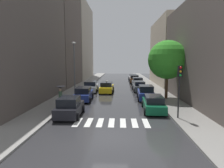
{
  "coord_description": "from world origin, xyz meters",
  "views": [
    {
      "loc": [
        0.65,
        -11.42,
        4.84
      ],
      "look_at": [
        -0.55,
        16.6,
        1.37
      ],
      "focal_mm": 30.27,
      "sensor_mm": 36.0,
      "label": 1
    }
  ],
  "objects_px": {
    "parked_car_left_nearest": "(70,107)",
    "lamp_post_left": "(74,65)",
    "parked_car_right_nearest": "(154,104)",
    "street_tree_right": "(167,60)",
    "parked_car_right_second": "(146,93)",
    "traffic_light_right_corner": "(180,80)",
    "parked_car_left_third": "(91,87)",
    "parked_car_left_second": "(84,94)",
    "parked_car_right_third": "(139,86)",
    "parked_car_right_fifth": "(134,79)",
    "parked_car_right_fourth": "(138,82)",
    "pedestrian_foreground": "(60,92)",
    "taxi_midroad": "(107,87)",
    "parked_car_right_sixth": "(133,77)"
  },
  "relations": [
    {
      "from": "parked_car_right_third",
      "to": "parked_car_left_third",
      "type": "bearing_deg",
      "value": 95.46
    },
    {
      "from": "parked_car_right_second",
      "to": "traffic_light_right_corner",
      "type": "bearing_deg",
      "value": -166.5
    },
    {
      "from": "parked_car_left_nearest",
      "to": "parked_car_left_third",
      "type": "xyz_separation_m",
      "value": [
        -0.19,
        13.24,
        -0.02
      ]
    },
    {
      "from": "parked_car_right_fourth",
      "to": "pedestrian_foreground",
      "type": "height_order",
      "value": "pedestrian_foreground"
    },
    {
      "from": "parked_car_right_sixth",
      "to": "street_tree_right",
      "type": "relative_size",
      "value": 0.66
    },
    {
      "from": "parked_car_left_nearest",
      "to": "parked_car_left_second",
      "type": "height_order",
      "value": "parked_car_left_nearest"
    },
    {
      "from": "parked_car_right_fifth",
      "to": "parked_car_left_second",
      "type": "bearing_deg",
      "value": 159.98
    },
    {
      "from": "parked_car_left_second",
      "to": "parked_car_right_fifth",
      "type": "height_order",
      "value": "parked_car_right_fifth"
    },
    {
      "from": "taxi_midroad",
      "to": "pedestrian_foreground",
      "type": "height_order",
      "value": "pedestrian_foreground"
    },
    {
      "from": "parked_car_left_nearest",
      "to": "parked_car_right_second",
      "type": "relative_size",
      "value": 0.94
    },
    {
      "from": "parked_car_right_second",
      "to": "parked_car_right_sixth",
      "type": "distance_m",
      "value": 23.7
    },
    {
      "from": "parked_car_left_nearest",
      "to": "parked_car_right_third",
      "type": "xyz_separation_m",
      "value": [
        7.45,
        14.13,
        -0.04
      ]
    },
    {
      "from": "parked_car_left_nearest",
      "to": "lamp_post_left",
      "type": "relative_size",
      "value": 0.57
    },
    {
      "from": "parked_car_left_nearest",
      "to": "parked_car_right_fifth",
      "type": "bearing_deg",
      "value": -17.87
    },
    {
      "from": "parked_car_left_second",
      "to": "lamp_post_left",
      "type": "height_order",
      "value": "lamp_post_left"
    },
    {
      "from": "lamp_post_left",
      "to": "street_tree_right",
      "type": "bearing_deg",
      "value": -8.29
    },
    {
      "from": "parked_car_right_nearest",
      "to": "lamp_post_left",
      "type": "height_order",
      "value": "lamp_post_left"
    },
    {
      "from": "parked_car_right_third",
      "to": "pedestrian_foreground",
      "type": "distance_m",
      "value": 14.47
    },
    {
      "from": "parked_car_right_nearest",
      "to": "lamp_post_left",
      "type": "xyz_separation_m",
      "value": [
        -9.45,
        7.42,
        3.55
      ]
    },
    {
      "from": "parked_car_right_nearest",
      "to": "street_tree_right",
      "type": "height_order",
      "value": "street_tree_right"
    },
    {
      "from": "parked_car_right_sixth",
      "to": "parked_car_right_third",
      "type": "bearing_deg",
      "value": 177.66
    },
    {
      "from": "parked_car_right_second",
      "to": "parked_car_left_second",
      "type": "bearing_deg",
      "value": 98.31
    },
    {
      "from": "taxi_midroad",
      "to": "parked_car_right_sixth",
      "type": "bearing_deg",
      "value": -14.34
    },
    {
      "from": "parked_car_right_second",
      "to": "parked_car_right_fifth",
      "type": "distance_m",
      "value": 18.49
    },
    {
      "from": "parked_car_left_third",
      "to": "parked_car_right_second",
      "type": "bearing_deg",
      "value": -128.07
    },
    {
      "from": "parked_car_right_fourth",
      "to": "parked_car_right_fifth",
      "type": "relative_size",
      "value": 0.89
    },
    {
      "from": "parked_car_left_nearest",
      "to": "parked_car_right_fifth",
      "type": "relative_size",
      "value": 0.86
    },
    {
      "from": "parked_car_right_third",
      "to": "parked_car_right_nearest",
      "type": "bearing_deg",
      "value": 179.79
    },
    {
      "from": "traffic_light_right_corner",
      "to": "parked_car_right_third",
      "type": "bearing_deg",
      "value": 96.77
    },
    {
      "from": "parked_car_right_third",
      "to": "parked_car_right_fifth",
      "type": "height_order",
      "value": "parked_car_right_fifth"
    },
    {
      "from": "parked_car_right_nearest",
      "to": "parked_car_right_sixth",
      "type": "xyz_separation_m",
      "value": [
        -0.05,
        29.14,
        0.0
      ]
    },
    {
      "from": "parked_car_left_nearest",
      "to": "street_tree_right",
      "type": "height_order",
      "value": "street_tree_right"
    },
    {
      "from": "taxi_midroad",
      "to": "lamp_post_left",
      "type": "height_order",
      "value": "lamp_post_left"
    },
    {
      "from": "parked_car_left_third",
      "to": "taxi_midroad",
      "type": "distance_m",
      "value": 2.63
    },
    {
      "from": "parked_car_right_nearest",
      "to": "pedestrian_foreground",
      "type": "relative_size",
      "value": 2.25
    },
    {
      "from": "parked_car_right_second",
      "to": "parked_car_right_fifth",
      "type": "relative_size",
      "value": 0.92
    },
    {
      "from": "parked_car_right_fifth",
      "to": "lamp_post_left",
      "type": "distance_m",
      "value": 19.31
    },
    {
      "from": "parked_car_right_sixth",
      "to": "pedestrian_foreground",
      "type": "bearing_deg",
      "value": 159.83
    },
    {
      "from": "parked_car_left_second",
      "to": "parked_car_left_third",
      "type": "bearing_deg",
      "value": -0.91
    },
    {
      "from": "taxi_midroad",
      "to": "street_tree_right",
      "type": "bearing_deg",
      "value": -120.55
    },
    {
      "from": "parked_car_left_third",
      "to": "parked_car_right_fourth",
      "type": "xyz_separation_m",
      "value": [
        7.9,
        6.4,
        0.01
      ]
    },
    {
      "from": "parked_car_right_fifth",
      "to": "traffic_light_right_corner",
      "type": "relative_size",
      "value": 1.1
    },
    {
      "from": "parked_car_right_nearest",
      "to": "street_tree_right",
      "type": "bearing_deg",
      "value": -21.61
    },
    {
      "from": "pedestrian_foreground",
      "to": "parked_car_left_third",
      "type": "bearing_deg",
      "value": 6.0
    },
    {
      "from": "taxi_midroad",
      "to": "parked_car_right_third",
      "type": "bearing_deg",
      "value": -72.26
    },
    {
      "from": "parked_car_right_second",
      "to": "taxi_midroad",
      "type": "bearing_deg",
      "value": 48.38
    },
    {
      "from": "parked_car_right_sixth",
      "to": "parked_car_left_third",
      "type": "bearing_deg",
      "value": 154.71
    },
    {
      "from": "parked_car_right_nearest",
      "to": "parked_car_right_second",
      "type": "relative_size",
      "value": 1.08
    },
    {
      "from": "street_tree_right",
      "to": "parked_car_left_third",
      "type": "bearing_deg",
      "value": 152.14
    },
    {
      "from": "parked_car_right_third",
      "to": "parked_car_right_fourth",
      "type": "distance_m",
      "value": 5.52
    }
  ]
}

